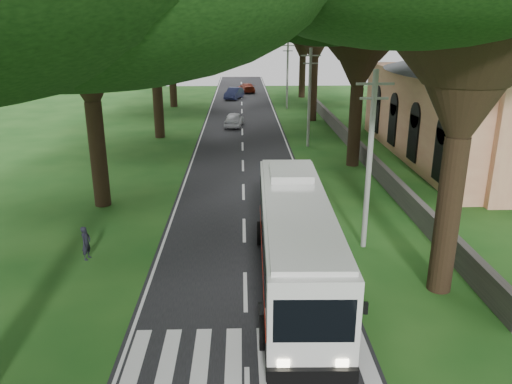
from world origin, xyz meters
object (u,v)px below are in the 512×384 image
object	(u,v)px
church	(485,94)
distant_car_c	(247,88)
pole_mid	(309,96)
distant_car_b	(234,93)
pole_far	(287,74)
pole_near	(370,159)
coach_bus	(295,239)
pedestrian	(86,243)
distant_car_a	(234,119)

from	to	relation	value
church	distant_car_c	bearing A→B (deg)	113.19
pole_mid	distant_car_b	bearing A→B (deg)	102.99
pole_far	distant_car_b	xyz separation A→B (m)	(-6.53, 8.31, -3.39)
distant_car_c	pole_near	bearing A→B (deg)	84.60
church	coach_bus	distance (m)	24.97
coach_bus	church	bearing A→B (deg)	51.34
coach_bus	pedestrian	size ratio (longest dim) A/B	8.02
church	coach_bus	xyz separation A→B (m)	(-15.92, -19.00, -2.99)
church	distant_car_b	world-z (taller)	church
pole_far	distant_car_b	size ratio (longest dim) A/B	1.74
distant_car_a	distant_car_c	bearing A→B (deg)	-87.46
pole_near	pole_far	size ratio (longest dim) A/B	1.00
pole_near	distant_car_c	world-z (taller)	pole_near
pole_near	pole_far	distance (m)	40.00
pole_far	distant_car_c	bearing A→B (deg)	107.00
distant_car_b	pedestrian	world-z (taller)	distant_car_b
church	distant_car_a	size ratio (longest dim) A/B	5.68
pole_far	pedestrian	distance (m)	42.91
distant_car_a	distant_car_c	distance (m)	26.77
pole_mid	church	bearing A→B (deg)	-19.81
distant_car_c	distant_car_a	bearing A→B (deg)	76.33
pole_mid	coach_bus	world-z (taller)	pole_mid
coach_bus	pedestrian	xyz separation A→B (m)	(-8.81, 2.50, -1.16)
distant_car_b	pedestrian	xyz separation A→B (m)	(-5.84, -49.26, -0.03)
church	pedestrian	bearing A→B (deg)	-146.31
distant_car_b	pole_far	bearing A→B (deg)	-35.44
pole_far	pedestrian	size ratio (longest dim) A/B	5.27
distant_car_a	pedestrian	size ratio (longest dim) A/B	2.79
distant_car_a	pole_near	bearing A→B (deg)	108.36
pedestrian	church	bearing A→B (deg)	-43.46
pole_far	pedestrian	bearing A→B (deg)	-106.82
church	distant_car_c	xyz separation A→B (m)	(-17.06, 39.83, -4.19)
pole_near	pole_mid	xyz separation A→B (m)	(0.00, 20.00, 0.00)
church	pole_far	world-z (taller)	church
pole_near	pole_far	xyz separation A→B (m)	(0.00, 40.00, 0.00)
church	pole_mid	bearing A→B (deg)	160.19
pole_far	distant_car_a	bearing A→B (deg)	-119.05
distant_car_a	pole_far	bearing A→B (deg)	-113.09
pole_near	distant_car_a	xyz separation A→B (m)	(-6.30, 28.66, -3.43)
pole_far	pole_mid	bearing A→B (deg)	-90.00
pole_mid	distant_car_c	size ratio (longest dim) A/B	1.68
pole_mid	pedestrian	distance (m)	24.57
church	distant_car_b	distance (m)	38.05
coach_bus	distant_car_a	xyz separation A→B (m)	(-2.74, 32.11, -1.17)
pole_near	pedestrian	world-z (taller)	pole_near
distant_car_b	pedestrian	distance (m)	49.61
pole_far	pedestrian	world-z (taller)	pole_far
pole_near	pole_far	world-z (taller)	same
church	pole_near	distance (m)	19.88
pole_mid	coach_bus	xyz separation A→B (m)	(-3.56, -23.45, -2.26)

